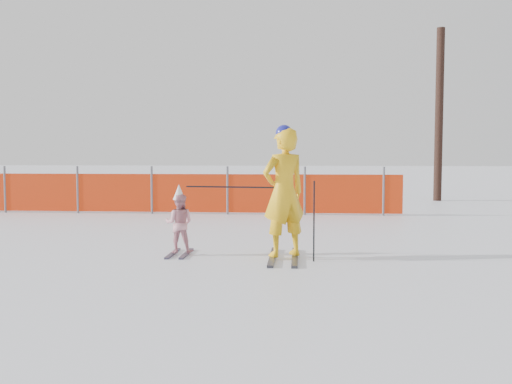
# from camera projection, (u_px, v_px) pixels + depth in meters

# --- Properties ---
(ground) EXTENTS (120.00, 120.00, 0.00)m
(ground) POSITION_uv_depth(u_px,v_px,m) (253.00, 262.00, 8.40)
(ground) COLOR white
(ground) RESTS_ON ground
(adult) EXTENTS (0.85, 1.52, 2.03)m
(adult) POSITION_uv_depth(u_px,v_px,m) (284.00, 192.00, 8.61)
(adult) COLOR black
(adult) RESTS_ON ground
(child) EXTENTS (0.46, 0.88, 1.11)m
(child) POSITION_uv_depth(u_px,v_px,m) (179.00, 223.00, 8.98)
(child) COLOR black
(child) RESTS_ON ground
(ski_poles) EXTENTS (1.99, 0.42, 1.20)m
(ski_poles) POSITION_uv_depth(u_px,v_px,m) (268.00, 202.00, 8.60)
(ski_poles) COLOR black
(ski_poles) RESTS_ON ground
(safety_fence) EXTENTS (14.52, 0.06, 1.25)m
(safety_fence) POSITION_uv_depth(u_px,v_px,m) (123.00, 192.00, 15.00)
(safety_fence) COLOR #595960
(safety_fence) RESTS_ON ground
(tree_trunks) EXTENTS (3.08, 0.44, 5.69)m
(tree_trunks) POSITION_uv_depth(u_px,v_px,m) (473.00, 117.00, 18.70)
(tree_trunks) COLOR black
(tree_trunks) RESTS_ON ground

